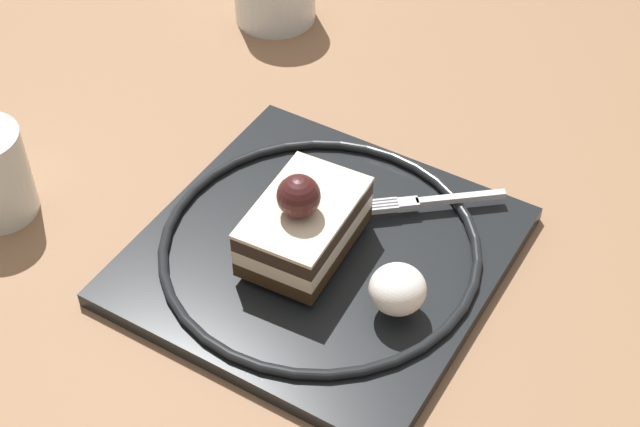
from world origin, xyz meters
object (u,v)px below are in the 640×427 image
Objects in this scene: cake_slice at (304,223)px; dessert_plate at (320,252)px; fork at (427,201)px; whipped_cream_dollop at (398,289)px.

dessert_plate is at bearing -38.63° from cake_slice.
dessert_plate is 2.52× the size of cake_slice.
cake_slice is 0.11m from fork.
dessert_plate is 0.04m from cake_slice.
fork is (0.08, -0.04, 0.01)m from dessert_plate.
whipped_cream_dollop reaches higher than dessert_plate.
cake_slice is 2.65× the size of whipped_cream_dollop.
cake_slice is 1.15× the size of fork.
whipped_cream_dollop reaches higher than fork.
cake_slice is at bearing 149.64° from fork.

